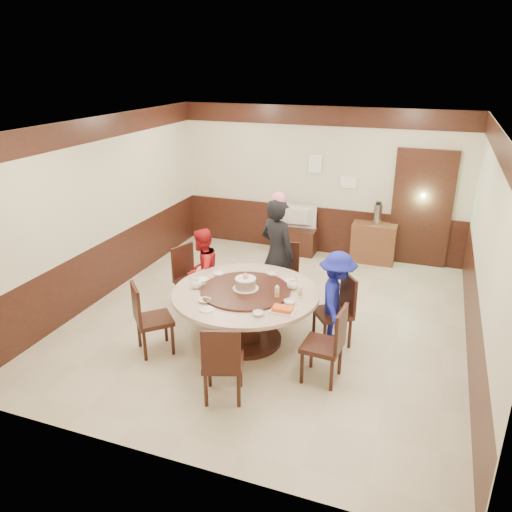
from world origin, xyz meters
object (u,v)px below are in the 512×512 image
(person_blue, at_px, (336,299))
(shrimp_platter, at_px, (283,310))
(side_cabinet, at_px, (373,243))
(tv_stand, at_px, (294,240))
(person_red, at_px, (202,270))
(birthday_cake, at_px, (246,283))
(thermos, at_px, (378,214))
(television, at_px, (295,217))
(banquet_table, at_px, (246,306))
(person_standing, at_px, (277,254))

(person_blue, relative_size, shrimp_platter, 4.36)
(shrimp_platter, bearing_deg, person_blue, 56.06)
(person_blue, relative_size, side_cabinet, 1.64)
(person_blue, relative_size, tv_stand, 1.54)
(person_red, bearing_deg, birthday_cake, 66.72)
(shrimp_platter, relative_size, thermos, 0.79)
(television, relative_size, side_cabinet, 1.00)
(banquet_table, bearing_deg, thermos, 70.46)
(person_standing, relative_size, tv_stand, 2.04)
(tv_stand, distance_m, television, 0.48)
(tv_stand, bearing_deg, shrimp_platter, -76.34)
(banquet_table, distance_m, television, 3.50)
(birthday_cake, height_order, shrimp_platter, birthday_cake)
(person_red, bearing_deg, thermos, 153.24)
(tv_stand, height_order, television, television)
(birthday_cake, height_order, side_cabinet, birthday_cake)
(television, height_order, thermos, thermos)
(person_blue, bearing_deg, shrimp_platter, 136.49)
(person_standing, height_order, television, person_standing)
(banquet_table, distance_m, person_blue, 1.20)
(person_red, distance_m, television, 2.90)
(person_red, relative_size, tv_stand, 1.52)
(person_blue, bearing_deg, person_standing, 44.46)
(person_red, height_order, tv_stand, person_red)
(birthday_cake, bearing_deg, person_red, 145.95)
(shrimp_platter, distance_m, television, 3.97)
(shrimp_platter, bearing_deg, side_cabinet, 81.38)
(person_standing, xyz_separation_m, side_cabinet, (1.14, 2.36, -0.49))
(person_standing, height_order, side_cabinet, person_standing)
(birthday_cake, height_order, tv_stand, birthday_cake)
(tv_stand, relative_size, television, 1.06)
(person_blue, xyz_separation_m, tv_stand, (-1.44, 3.10, -0.40))
(side_cabinet, bearing_deg, person_blue, -91.51)
(tv_stand, bearing_deg, thermos, 1.11)
(person_red, height_order, birthday_cake, person_red)
(birthday_cake, distance_m, tv_stand, 3.53)
(shrimp_platter, height_order, thermos, thermos)
(birthday_cake, relative_size, side_cabinet, 0.43)
(person_standing, distance_m, television, 2.37)
(shrimp_platter, relative_size, tv_stand, 0.35)
(person_red, relative_size, television, 1.61)
(person_standing, relative_size, person_red, 1.34)
(side_cabinet, bearing_deg, tv_stand, -178.87)
(person_red, xyz_separation_m, shrimp_platter, (1.57, -1.03, 0.13))
(person_blue, relative_size, television, 1.63)
(birthday_cake, distance_m, side_cabinet, 3.73)
(tv_stand, bearing_deg, person_blue, -65.05)
(person_standing, bearing_deg, shrimp_platter, 134.91)
(birthday_cake, relative_size, thermos, 0.90)
(television, relative_size, thermos, 2.11)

